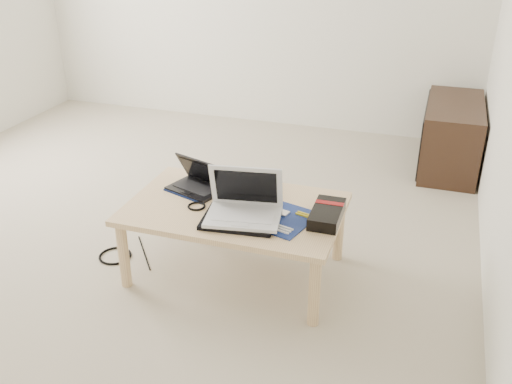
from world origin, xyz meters
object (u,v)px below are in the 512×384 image
(white_laptop, at_px, (244,206))
(gpu_box, at_px, (327,214))
(coffee_table, at_px, (235,214))
(netbook, at_px, (197,183))
(media_cabinet, at_px, (450,135))

(white_laptop, height_order, gpu_box, white_laptop)
(coffee_table, distance_m, netbook, 0.30)
(coffee_table, height_order, white_laptop, white_laptop)
(coffee_table, bearing_deg, gpu_box, 1.22)
(media_cabinet, height_order, netbook, netbook)
(coffee_table, xyz_separation_m, media_cabinet, (1.05, 1.84, -0.10))
(media_cabinet, distance_m, netbook, 2.17)
(gpu_box, bearing_deg, netbook, 171.72)
(coffee_table, height_order, media_cabinet, media_cabinet)
(white_laptop, bearing_deg, gpu_box, 17.71)
(netbook, xyz_separation_m, gpu_box, (0.74, -0.11, -0.01))
(coffee_table, relative_size, netbook, 3.30)
(coffee_table, distance_m, white_laptop, 0.19)
(white_laptop, bearing_deg, coffee_table, 129.48)
(media_cabinet, relative_size, netbook, 2.70)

